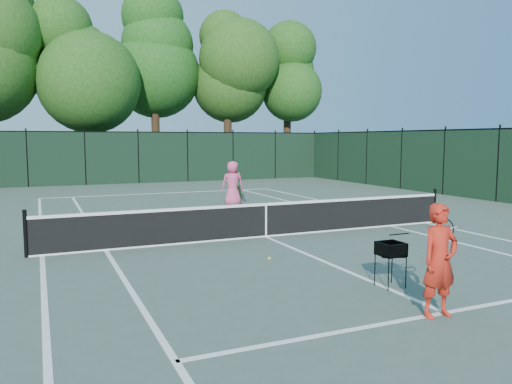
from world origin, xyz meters
name	(u,v)px	position (x,y,z in m)	size (l,w,h in m)	color
ground	(266,237)	(0.00, 0.00, 0.00)	(90.00, 90.00, 0.00)	#455449
sideline_doubles_left	(42,256)	(-5.49, 0.00, 0.00)	(0.10, 23.77, 0.01)	white
sideline_doubles_right	(426,223)	(5.49, 0.00, 0.00)	(0.10, 23.77, 0.01)	white
sideline_singles_left	(106,250)	(-4.12, 0.00, 0.00)	(0.10, 23.77, 0.01)	white
sideline_singles_right	(390,226)	(4.12, 0.00, 0.00)	(0.10, 23.77, 0.01)	white
baseline_far	(163,193)	(0.00, 11.88, 0.00)	(10.97, 0.10, 0.01)	white
service_line_near	(445,313)	(0.00, -6.40, 0.00)	(8.23, 0.10, 0.01)	white
service_line_far	(196,207)	(0.00, 6.40, 0.00)	(8.23, 0.10, 0.01)	white
center_service_line	(266,237)	(0.00, 0.00, 0.00)	(0.10, 12.80, 0.01)	white
tennis_net	(266,219)	(0.00, 0.00, 0.48)	(11.69, 0.09, 1.06)	black
fence_far	(138,158)	(0.00, 18.00, 1.50)	(24.00, 0.05, 3.00)	black
tree_2	(76,57)	(-3.00, 21.80, 7.73)	(6.00, 6.00, 12.40)	black
tree_3	(154,44)	(2.00, 22.30, 9.01)	(7.00, 7.00, 14.45)	black
tree_4	(227,60)	(7.00, 21.60, 8.14)	(6.20, 6.20, 12.97)	black
tree_5	(288,71)	(12.00, 22.10, 7.71)	(5.80, 5.80, 12.23)	black
coach	(440,260)	(-0.21, -6.46, 0.84)	(0.91, 0.60, 1.67)	red
player_pink	(233,184)	(1.40, 6.09, 0.88)	(0.95, 0.71, 1.76)	#D24A78
player_green	(234,182)	(2.01, 7.53, 0.81)	(0.88, 0.73, 1.63)	#9FC060
ball_hopper	(391,249)	(0.11, -4.99, 0.67)	(0.53, 0.53, 0.79)	black
loose_ball_midcourt	(269,259)	(-1.01, -2.37, 0.03)	(0.07, 0.07, 0.07)	yellow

